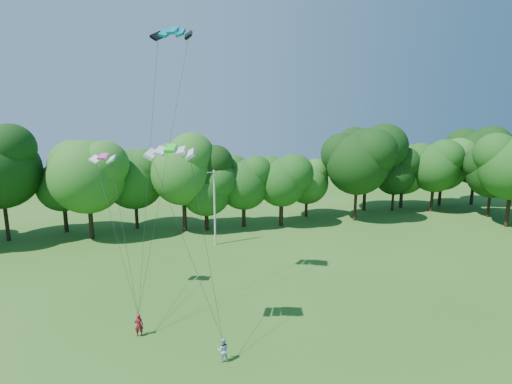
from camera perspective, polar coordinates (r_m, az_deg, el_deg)
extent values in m
cylinder|color=beige|center=(45.87, -5.93, -2.29)|extent=(0.22, 0.22, 8.76)
cube|color=beige|center=(45.08, -6.04, 2.85)|extent=(1.65, 0.74, 0.08)
imported|color=maroon|center=(29.86, -16.39, -17.77)|extent=(0.61, 0.42, 1.62)
imported|color=#A1C3DF|center=(26.44, -4.73, -21.54)|extent=(0.82, 0.68, 1.53)
cube|color=#047C91|center=(33.20, -11.79, 21.66)|extent=(3.31, 2.41, 0.79)
cube|color=#23E923|center=(24.97, -12.12, 6.12)|extent=(3.18, 2.02, 0.48)
cube|color=#DE3D96|center=(33.45, -21.01, 4.78)|extent=(2.11, 1.50, 0.44)
cylinder|color=#302212|center=(53.05, -7.13, -3.09)|extent=(0.43, 0.43, 4.03)
ellipsoid|color=black|center=(52.00, -7.27, 2.58)|extent=(8.05, 8.05, 8.78)
cylinder|color=#362815|center=(68.33, 20.04, -0.46)|extent=(0.45, 0.45, 4.02)
ellipsoid|color=#235419|center=(67.51, 20.34, 3.95)|extent=(8.05, 8.05, 8.78)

